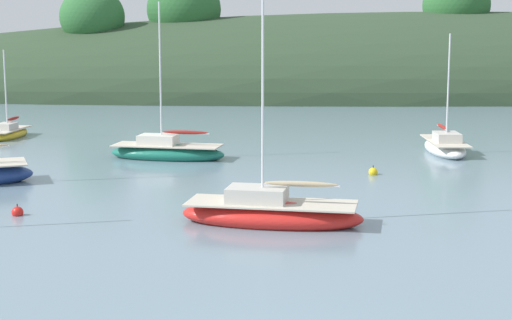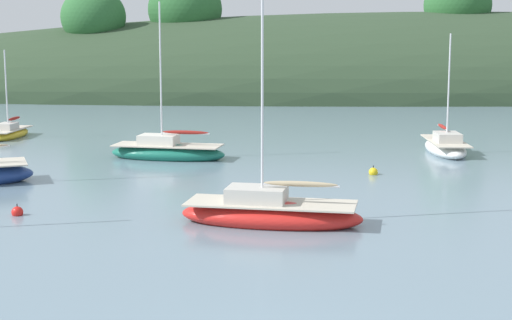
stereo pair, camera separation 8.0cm
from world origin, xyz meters
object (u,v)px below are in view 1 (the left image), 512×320
(sailboat_white_near, at_px, (445,146))
(sailboat_black_sloop, at_px, (167,151))
(sailboat_cream_ketch, at_px, (270,213))
(mooring_buoy_inner, at_px, (373,172))
(mooring_buoy_outer, at_px, (18,212))
(sailboat_blue_center, at_px, (9,133))

(sailboat_white_near, bearing_deg, sailboat_black_sloop, -174.44)
(sailboat_cream_ketch, relative_size, mooring_buoy_inner, 16.79)
(sailboat_black_sloop, relative_size, sailboat_cream_ketch, 0.94)
(mooring_buoy_outer, bearing_deg, sailboat_white_near, 36.41)
(sailboat_cream_ketch, bearing_deg, sailboat_black_sloop, 107.82)
(sailboat_cream_ketch, distance_m, mooring_buoy_outer, 9.55)
(sailboat_white_near, bearing_deg, sailboat_blue_center, 164.35)
(sailboat_white_near, relative_size, sailboat_blue_center, 1.19)
(sailboat_blue_center, relative_size, mooring_buoy_outer, 10.69)
(sailboat_white_near, xyz_separation_m, sailboat_black_sloop, (-15.51, -1.51, 0.03))
(sailboat_black_sloop, xyz_separation_m, mooring_buoy_outer, (-4.59, -13.31, -0.27))
(sailboat_blue_center, distance_m, mooring_buoy_inner, 25.26)
(sailboat_cream_ketch, distance_m, mooring_buoy_inner, 11.21)
(sailboat_cream_ketch, relative_size, mooring_buoy_outer, 16.79)
(sailboat_blue_center, bearing_deg, mooring_buoy_inner, -33.76)
(sailboat_white_near, bearing_deg, sailboat_cream_ketch, -122.98)
(sailboat_black_sloop, bearing_deg, mooring_buoy_inner, -26.76)
(sailboat_cream_ketch, bearing_deg, mooring_buoy_outer, 170.00)
(sailboat_blue_center, xyz_separation_m, sailboat_cream_ketch, (15.55, -23.83, 0.10))
(sailboat_black_sloop, bearing_deg, sailboat_white_near, 5.56)
(sailboat_blue_center, xyz_separation_m, mooring_buoy_inner, (21.00, -14.03, -0.19))
(sailboat_black_sloop, height_order, mooring_buoy_outer, sailboat_black_sloop)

